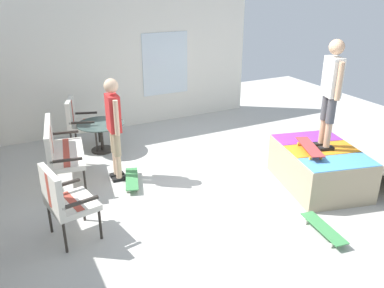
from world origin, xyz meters
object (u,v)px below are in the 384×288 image
object	(u,v)px
patio_table	(101,131)
skateboard_by_bench	(132,179)
skateboard_spare	(324,228)
skate_ramp	(321,167)
patio_chair_near_house	(78,119)
person_skater	(331,87)
patio_chair_by_wall	(63,198)
person_watching	(114,122)
patio_bench	(58,148)
skateboard_on_ramp	(310,147)

from	to	relation	value
patio_table	skateboard_by_bench	xyz separation A→B (m)	(-1.58, -0.06, -0.32)
patio_table	skateboard_spare	xyz separation A→B (m)	(-4.09, -1.88, -0.32)
skate_ramp	patio_chair_near_house	distance (m)	4.62
skateboard_by_bench	skateboard_spare	world-z (taller)	same
person_skater	skateboard_spare	distance (m)	2.13
skateboard_by_bench	skateboard_spare	distance (m)	3.10
patio_chair_by_wall	person_watching	xyz separation A→B (m)	(1.36, -1.11, 0.40)
skate_ramp	skateboard_by_bench	world-z (taller)	skate_ramp
patio_bench	patio_chair_near_house	size ratio (longest dim) A/B	1.30
person_watching	skateboard_spare	xyz separation A→B (m)	(-2.81, -1.96, -0.93)
skate_ramp	patio_chair_near_house	world-z (taller)	patio_chair_near_house
skateboard_by_bench	skateboard_on_ramp	bearing A→B (deg)	-120.69
skate_ramp	patio_bench	bearing A→B (deg)	61.31
patio_chair_by_wall	patio_bench	bearing A→B (deg)	-8.13
patio_chair_near_house	person_watching	bearing A→B (deg)	-170.29
patio_table	person_skater	distance (m)	4.30
patio_chair_near_house	skateboard_on_ramp	size ratio (longest dim) A/B	1.25
patio_bench	skateboard_spare	bearing A→B (deg)	-137.87
skate_ramp	patio_chair_by_wall	size ratio (longest dim) A/B	2.25
skate_ramp	skateboard_spare	xyz separation A→B (m)	(-1.07, 0.94, -0.24)
patio_table	person_watching	world-z (taller)	person_watching
skateboard_spare	patio_table	bearing A→B (deg)	24.67
patio_chair_near_house	person_watching	xyz separation A→B (m)	(-1.60, -0.27, 0.40)
patio_chair_near_house	person_skater	xyz separation A→B (m)	(-3.31, -3.18, 1.04)
patio_chair_near_house	person_skater	bearing A→B (deg)	-136.18
patio_chair_near_house	patio_table	size ratio (longest dim) A/B	1.13
skate_ramp	patio_chair_by_wall	xyz separation A→B (m)	(0.38, 4.00, 0.29)
patio_bench	skateboard_on_ramp	size ratio (longest dim) A/B	1.62
patio_chair_near_house	skateboard_on_ramp	xyz separation A→B (m)	(-3.35, -2.85, 0.13)
patio_table	patio_chair_by_wall	bearing A→B (deg)	155.77
patio_chair_by_wall	patio_table	size ratio (longest dim) A/B	1.13
skate_ramp	person_skater	bearing A→B (deg)	-16.72
skate_ramp	patio_chair_by_wall	bearing A→B (deg)	84.56
skate_ramp	skateboard_by_bench	distance (m)	3.12
person_skater	skateboard_spare	size ratio (longest dim) A/B	2.08
patio_chair_near_house	person_watching	distance (m)	1.67
patio_table	skateboard_by_bench	world-z (taller)	patio_table
skate_ramp	patio_bench	size ratio (longest dim) A/B	1.74
patio_chair_by_wall	skateboard_spare	size ratio (longest dim) A/B	1.24
patio_chair_near_house	skateboard_on_ramp	distance (m)	4.40
patio_chair_near_house	patio_table	distance (m)	0.52
patio_bench	skateboard_by_bench	distance (m)	1.30
skateboard_on_ramp	patio_chair_near_house	bearing A→B (deg)	40.45
skate_ramp	patio_table	bearing A→B (deg)	42.95
skate_ramp	skateboard_on_ramp	world-z (taller)	skateboard_on_ramp
patio_bench	patio_chair_near_house	xyz separation A→B (m)	(1.28, -0.59, -0.00)
patio_chair_near_house	patio_table	world-z (taller)	patio_chair_near_house
skate_ramp	person_watching	xyz separation A→B (m)	(1.74, 2.90, 0.69)
patio_chair_by_wall	person_watching	world-z (taller)	person_watching
patio_chair_by_wall	skateboard_by_bench	world-z (taller)	patio_chair_by_wall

